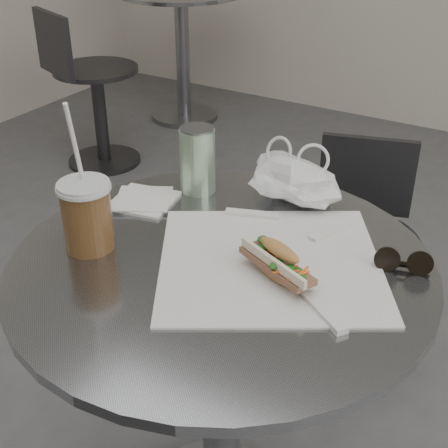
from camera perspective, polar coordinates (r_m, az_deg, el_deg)
The scene contains 11 objects.
cafe_table at distance 1.28m, azimuth -0.23°, elevation -13.67°, with size 0.76×0.76×0.74m.
bg_table at distance 3.75m, azimuth -3.83°, elevation 16.37°, with size 0.70×0.70×0.74m.
chair_far at distance 1.92m, azimuth 11.85°, elevation -3.96°, with size 0.36×0.39×0.67m.
bg_chair at distance 3.19m, azimuth -12.12°, elevation 11.14°, with size 0.43×0.46×0.78m.
sandwich_paper at distance 1.11m, azimuth 4.23°, elevation -3.49°, with size 0.39×0.36×0.00m, color white.
banh_mi at distance 1.05m, azimuth 4.93°, elevation -3.51°, with size 0.20×0.14×0.06m.
iced_coffee at distance 1.14m, azimuth -12.44°, elevation 0.86°, with size 0.10×0.10×0.28m.
sunglasses at distance 1.12m, azimuth 16.07°, elevation -3.42°, with size 0.10×0.05×0.04m.
plastic_bag at distance 1.29m, azimuth 6.12°, elevation 3.93°, with size 0.19×0.14×0.09m, color white, non-canonical shape.
napkin_stack at distance 1.31m, azimuth -7.37°, elevation 2.18°, with size 0.15×0.15×0.01m.
drink_can at distance 1.32m, azimuth -2.44°, elevation 5.89°, with size 0.08×0.08×0.14m.
Camera 1 is at (0.48, -0.59, 1.35)m, focal length 50.00 mm.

